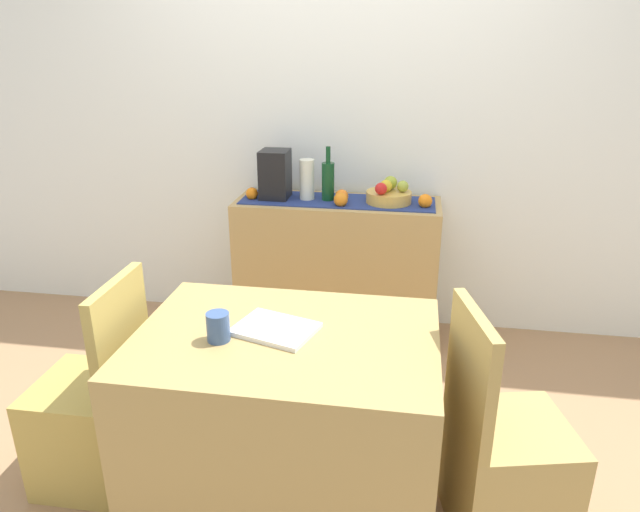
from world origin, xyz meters
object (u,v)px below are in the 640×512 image
ceramic_vase (307,180)px  coffee_cup (218,327)px  sideboard_console (337,269)px  coffee_maker (275,175)px  dining_table (288,421)px  chair_by_corner (504,467)px  chair_near_window (95,422)px  wine_bottle (328,181)px  fruit_bowl (389,197)px  open_book (275,329)px

ceramic_vase → coffee_cup: 1.48m
sideboard_console → coffee_maker: bearing=180.0°
dining_table → chair_by_corner: size_ratio=1.21×
chair_near_window → dining_table: bearing=-0.0°
ceramic_vase → chair_near_window: size_ratio=0.26×
sideboard_console → chair_near_window: 1.62m
wine_bottle → dining_table: size_ratio=0.29×
coffee_maker → ceramic_vase: 0.19m
wine_bottle → chair_by_corner: 1.79m
sideboard_console → coffee_maker: size_ratio=4.17×
coffee_cup → ceramic_vase: bearing=88.3°
coffee_maker → chair_near_window: size_ratio=0.31×
sideboard_console → chair_near_window: size_ratio=1.31×
wine_bottle → dining_table: bearing=-87.6°
coffee_cup → sideboard_console: bearing=81.5°
sideboard_console → coffee_cup: 1.53m
ceramic_vase → chair_by_corner: ceramic_vase is taller
coffee_cup → chair_near_window: (-0.58, 0.07, -0.53)m
coffee_maker → fruit_bowl: bearing=0.0°
coffee_cup → chair_by_corner: bearing=3.9°
open_book → ceramic_vase: bearing=112.8°
coffee_cup → fruit_bowl: bearing=70.8°
coffee_cup → chair_near_window: chair_near_window is taller
sideboard_console → ceramic_vase: (-0.18, 0.00, 0.54)m
open_book → fruit_bowl: bearing=93.6°
wine_bottle → chair_near_window: size_ratio=0.35×
coffee_maker → ceramic_vase: coffee_maker is taller
coffee_maker → open_book: 1.44m
sideboard_console → chair_near_window: chair_near_window is taller
chair_near_window → ceramic_vase: bearing=65.9°
open_book → sideboard_console: bearing=105.5°
coffee_maker → dining_table: 1.57m
ceramic_vase → coffee_cup: bearing=-91.7°
ceramic_vase → chair_near_window: (-0.63, -1.40, -0.70)m
wine_bottle → chair_by_corner: (0.87, -1.40, -0.70)m
fruit_bowl → open_book: fruit_bowl is taller
open_book → chair_near_window: chair_near_window is taller
coffee_maker → coffee_cup: (0.14, -1.47, -0.20)m
open_book → coffee_maker: bearing=120.4°
ceramic_vase → chair_by_corner: bearing=-54.8°
open_book → chair_by_corner: chair_by_corner is taller
dining_table → open_book: size_ratio=3.88×
fruit_bowl → wine_bottle: bearing=180.0°
fruit_bowl → dining_table: 1.52m
coffee_cup → chair_by_corner: size_ratio=0.12×
wine_bottle → chair_near_window: wine_bottle is taller
wine_bottle → chair_by_corner: bearing=-58.3°
ceramic_vase → chair_by_corner: size_ratio=0.26×
ceramic_vase → chair_by_corner: (0.99, -1.40, -0.70)m
dining_table → chair_near_window: (-0.81, 0.00, -0.10)m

